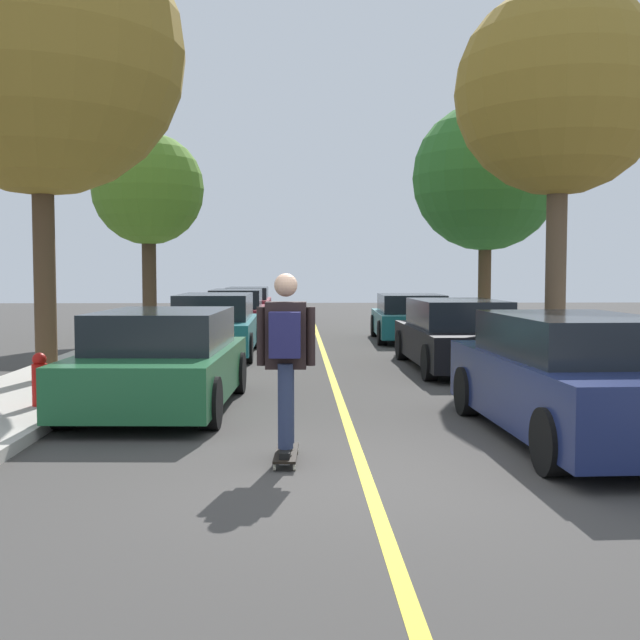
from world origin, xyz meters
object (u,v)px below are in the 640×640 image
object	(u,v)px
parked_car_right_near	(457,335)
street_tree_right_nearest	(559,92)
street_tree_right_near	(486,178)
fire_hydrant	(40,379)
skateboarder	(286,352)
parked_car_left_far	(237,311)
parked_car_right_far	(410,318)
parked_car_left_farthest	(248,304)
parked_car_right_nearest	(574,379)
street_tree_left_near	(148,190)
street_tree_left_nearest	(40,51)
parked_car_left_nearest	(162,361)
skateboard	(286,453)
parked_car_left_near	(215,325)

from	to	relation	value
parked_car_right_near	street_tree_right_nearest	xyz separation A→B (m)	(2.22, 0.91, 4.88)
street_tree_right_nearest	street_tree_right_near	xyz separation A→B (m)	(0.00, 6.05, -0.99)
street_tree_right_nearest	fire_hydrant	world-z (taller)	street_tree_right_nearest
street_tree_right_near	skateboarder	xyz separation A→B (m)	(-5.46, -14.32, -3.43)
parked_car_left_far	parked_car_right_far	distance (m)	5.89
parked_car_left_farthest	street_tree_right_nearest	xyz separation A→B (m)	(7.21, -13.96, 4.88)
parked_car_right_nearest	fire_hydrant	size ratio (longest dim) A/B	6.46
fire_hydrant	parked_car_right_far	bearing A→B (deg)	59.43
parked_car_left_farthest	street_tree_left_near	xyz separation A→B (m)	(-2.22, -8.13, 3.48)
parked_car_left_far	street_tree_left_near	distance (m)	4.87
street_tree_right_nearest	fire_hydrant	distance (m)	11.56
parked_car_right_far	street_tree_right_nearest	distance (m)	7.55
street_tree_left_nearest	skateboarder	bearing A→B (deg)	-52.19
parked_car_right_nearest	street_tree_left_nearest	xyz separation A→B (m)	(-7.21, 4.14, 4.71)
street_tree_right_near	skateboarder	world-z (taller)	street_tree_right_near
fire_hydrant	parked_car_left_far	bearing A→B (deg)	83.93
parked_car_left_far	street_tree_left_near	size ratio (longest dim) A/B	0.82
parked_car_left_nearest	skateboard	bearing A→B (deg)	-60.46
parked_car_left_near	parked_car_left_farthest	size ratio (longest dim) A/B	1.00
parked_car_left_farthest	street_tree_left_nearest	size ratio (longest dim) A/B	0.60
parked_car_right_far	street_tree_left_near	world-z (taller)	street_tree_left_near
street_tree_left_nearest	fire_hydrant	size ratio (longest dim) A/B	10.83
fire_hydrant	skateboard	world-z (taller)	fire_hydrant
parked_car_right_far	street_tree_right_nearest	bearing A→B (deg)	-67.28
parked_car_left_nearest	parked_car_right_far	world-z (taller)	parked_car_left_nearest
parked_car_left_near	skateboarder	xyz separation A→B (m)	(1.75, -10.06, 0.43)
skateboard	parked_car_right_far	bearing A→B (deg)	76.56
parked_car_right_near	skateboarder	distance (m)	8.05
parked_car_left_near	street_tree_right_nearest	world-z (taller)	street_tree_right_nearest
parked_car_right_far	street_tree_left_nearest	world-z (taller)	street_tree_left_nearest
parked_car_left_far	parked_car_right_nearest	bearing A→B (deg)	-72.37
street_tree_left_near	parked_car_left_far	bearing A→B (deg)	49.48
street_tree_right_nearest	fire_hydrant	bearing A→B (deg)	-146.86
parked_car_left_near	parked_car_left_far	bearing A→B (deg)	90.00
skateboarder	street_tree_left_nearest	bearing A→B (deg)	127.81
parked_car_left_farthest	fire_hydrant	distance (m)	19.71
street_tree_right_nearest	parked_car_left_far	bearing A→B (deg)	130.55
skateboard	street_tree_right_nearest	bearing A→B (deg)	56.47
skateboard	parked_car_left_far	bearing A→B (deg)	96.01
street_tree_left_nearest	street_tree_right_nearest	distance (m)	9.94
parked_car_left_near	street_tree_right_near	xyz separation A→B (m)	(7.21, 4.26, 3.86)
parked_car_left_farthest	skateboarder	size ratio (longest dim) A/B	2.58
parked_car_right_near	skateboarder	xyz separation A→B (m)	(-3.24, -7.36, 0.45)
parked_car_left_nearest	skateboard	world-z (taller)	parked_car_left_nearest
parked_car_right_near	parked_car_left_near	bearing A→B (deg)	151.61
parked_car_left_far	street_tree_right_near	bearing A→B (deg)	-18.24
fire_hydrant	skateboarder	size ratio (longest dim) A/B	0.39
skateboarder	street_tree_right_near	bearing A→B (deg)	69.14
parked_car_right_far	fire_hydrant	distance (m)	12.76
street_tree_right_nearest	street_tree_left_nearest	bearing A→B (deg)	-161.54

